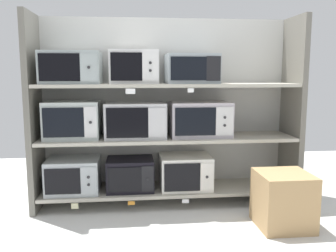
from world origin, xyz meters
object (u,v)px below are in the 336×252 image
at_px(microwave_6, 72,68).
at_px(shipping_carton, 283,200).
at_px(microwave_1, 130,174).
at_px(microwave_7, 134,67).
at_px(microwave_3, 72,120).
at_px(microwave_4, 135,120).
at_px(microwave_8, 191,69).
at_px(microwave_2, 185,171).
at_px(microwave_0, 74,175).
at_px(microwave_5, 200,119).

bearing_deg(microwave_6, shipping_carton, -20.05).
relative_size(microwave_1, microwave_6, 0.85).
bearing_deg(microwave_7, microwave_1, 179.79).
relative_size(microwave_3, microwave_4, 0.88).
xyz_separation_m(microwave_1, microwave_8, (0.56, 0.00, 0.96)).
distance_m(microwave_4, shipping_carton, 1.43).
relative_size(microwave_2, microwave_4, 0.86).
bearing_deg(microwave_6, microwave_8, 0.01).
bearing_deg(shipping_carton, microwave_4, 151.70).
height_order(microwave_7, microwave_8, microwave_7).
height_order(microwave_3, shipping_carton, microwave_3).
height_order(microwave_2, microwave_7, microwave_7).
xyz_separation_m(microwave_0, microwave_5, (1.16, -0.00, 0.50)).
distance_m(microwave_5, shipping_carton, 1.01).
xyz_separation_m(microwave_6, microwave_8, (1.06, 0.00, -0.01)).
distance_m(microwave_4, microwave_5, 0.60).
height_order(microwave_5, shipping_carton, microwave_5).
xyz_separation_m(microwave_4, microwave_5, (0.60, 0.00, 0.00)).
bearing_deg(microwave_8, microwave_4, -179.98).
bearing_deg(microwave_0, microwave_5, -0.01).
bearing_deg(microwave_7, microwave_3, 179.98).
height_order(microwave_3, microwave_8, microwave_8).
xyz_separation_m(microwave_6, shipping_carton, (1.70, -0.62, -1.04)).
relative_size(microwave_4, shipping_carton, 1.24).
relative_size(microwave_0, microwave_4, 0.85).
xyz_separation_m(microwave_2, microwave_5, (0.14, 0.00, 0.49)).
height_order(microwave_2, microwave_8, microwave_8).
xyz_separation_m(microwave_4, shipping_carton, (1.15, -0.62, -0.57)).
bearing_deg(shipping_carton, microwave_2, 138.12).
height_order(microwave_4, microwave_8, microwave_8).
relative_size(microwave_0, microwave_7, 1.09).
relative_size(microwave_1, microwave_3, 0.89).
bearing_deg(microwave_1, microwave_8, 0.00).
bearing_deg(microwave_8, microwave_1, -180.00).
bearing_deg(microwave_6, microwave_2, -0.00).
distance_m(microwave_1, shipping_carton, 1.36).
bearing_deg(microwave_4, microwave_8, 0.02).
height_order(microwave_0, microwave_1, microwave_0).
relative_size(microwave_1, microwave_2, 0.91).
xyz_separation_m(microwave_1, microwave_5, (0.65, -0.00, 0.50)).
distance_m(microwave_0, microwave_7, 1.12).
height_order(microwave_2, microwave_3, microwave_3).
distance_m(microwave_3, microwave_5, 1.16).
relative_size(microwave_5, microwave_7, 1.30).
xyz_separation_m(microwave_0, microwave_4, (0.57, -0.00, 0.50)).
xyz_separation_m(microwave_0, microwave_7, (0.56, -0.00, 0.97)).
distance_m(microwave_1, microwave_5, 0.82).
distance_m(microwave_5, microwave_8, 0.47).
bearing_deg(microwave_5, microwave_7, -179.99).
xyz_separation_m(microwave_3, microwave_7, (0.55, -0.00, 0.47)).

